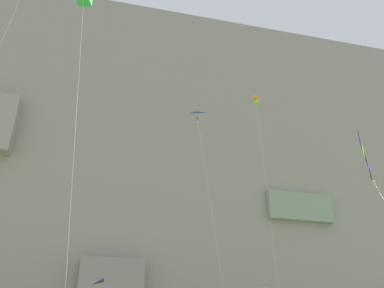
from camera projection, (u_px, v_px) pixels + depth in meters
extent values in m
cube|color=gray|center=(116.00, 181.00, 77.53)|extent=(180.00, 27.84, 64.08)
cube|color=gray|center=(299.00, 208.00, 68.22)|extent=(11.51, 2.18, 4.81)
cylinder|color=silver|center=(74.00, 149.00, 18.45)|extent=(1.71, 2.61, 20.87)
cylinder|color=black|center=(366.00, 158.00, 13.33)|extent=(2.69, 3.11, 0.02)
cube|color=orange|center=(373.00, 181.00, 14.58)|extent=(0.24, 0.27, 0.35)
cube|color=black|center=(370.00, 174.00, 14.04)|extent=(0.23, 0.26, 0.35)
cube|color=blue|center=(368.00, 167.00, 13.51)|extent=(0.22, 0.25, 0.35)
cube|color=navy|center=(366.00, 159.00, 12.97)|extent=(0.24, 0.26, 0.35)
cube|color=#8CCC33|center=(363.00, 151.00, 12.43)|extent=(0.23, 0.26, 0.35)
cube|color=navy|center=(360.00, 141.00, 11.90)|extent=(0.22, 0.25, 0.35)
pyramid|color=blue|center=(197.00, 116.00, 49.62)|extent=(2.11, 1.68, 0.53)
cube|color=navy|center=(197.00, 118.00, 50.10)|extent=(0.24, 0.58, 0.62)
cylinder|color=silver|center=(213.00, 223.00, 41.17)|extent=(1.72, 5.95, 28.17)
cube|color=orange|center=(256.00, 97.00, 47.68)|extent=(0.75, 0.75, 0.40)
cube|color=#8CCC33|center=(256.00, 103.00, 47.35)|extent=(0.75, 0.75, 0.40)
cylinder|color=black|center=(258.00, 100.00, 47.57)|extent=(0.02, 0.02, 1.07)
cylinder|color=black|center=(254.00, 100.00, 47.46)|extent=(0.02, 0.02, 1.07)
cylinder|color=silver|center=(270.00, 219.00, 40.06)|extent=(0.15, 1.54, 28.16)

